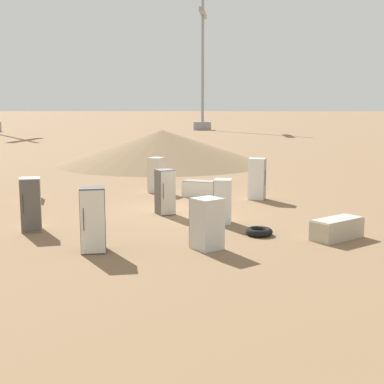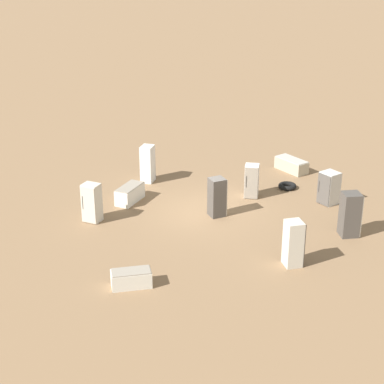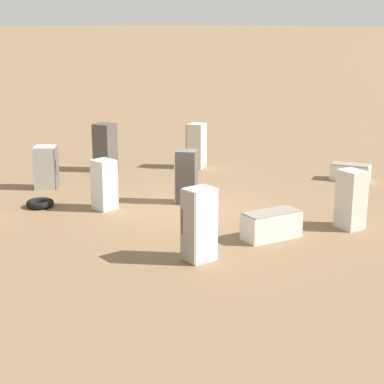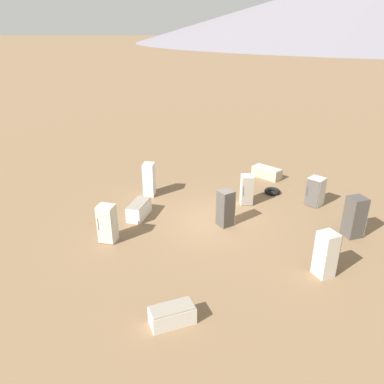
{
  "view_description": "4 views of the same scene",
  "coord_description": "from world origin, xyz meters",
  "px_view_note": "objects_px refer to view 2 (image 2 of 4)",
  "views": [
    {
      "loc": [
        20.97,
        2.73,
        4.19
      ],
      "look_at": [
        -0.65,
        0.71,
        0.72
      ],
      "focal_mm": 50.0,
      "sensor_mm": 36.0,
      "label": 1
    },
    {
      "loc": [
        2.46,
        -26.28,
        12.08
      ],
      "look_at": [
        -0.62,
        -0.69,
        1.26
      ],
      "focal_mm": 60.0,
      "sensor_mm": 36.0,
      "label": 2
    },
    {
      "loc": [
        -13.46,
        14.94,
        5.92
      ],
      "look_at": [
        -0.9,
        0.98,
        0.85
      ],
      "focal_mm": 60.0,
      "sensor_mm": 36.0,
      "label": 3
    },
    {
      "loc": [
        -1.93,
        -16.04,
        8.71
      ],
      "look_at": [
        -1.11,
        0.36,
        1.49
      ],
      "focal_mm": 35.0,
      "sensor_mm": 36.0,
      "label": 4
    }
  ],
  "objects_px": {
    "discarded_fridge_0": "(217,197)",
    "discarded_fridge_9": "(131,279)",
    "discarded_fridge_3": "(148,164)",
    "discarded_fridge_1": "(294,243)",
    "discarded_fridge_5": "(92,203)",
    "discarded_fridge_6": "(252,181)",
    "discarded_fridge_2": "(350,214)",
    "discarded_fridge_8": "(329,188)",
    "scrap_tire": "(287,186)",
    "discarded_fridge_4": "(130,194)",
    "discarded_fridge_7": "(291,165)"
  },
  "relations": [
    {
      "from": "discarded_fridge_0",
      "to": "discarded_fridge_4",
      "type": "height_order",
      "value": "discarded_fridge_0"
    },
    {
      "from": "discarded_fridge_6",
      "to": "discarded_fridge_8",
      "type": "relative_size",
      "value": 1.06
    },
    {
      "from": "discarded_fridge_8",
      "to": "discarded_fridge_9",
      "type": "distance_m",
      "value": 11.34
    },
    {
      "from": "discarded_fridge_2",
      "to": "discarded_fridge_8",
      "type": "relative_size",
      "value": 1.24
    },
    {
      "from": "discarded_fridge_0",
      "to": "discarded_fridge_1",
      "type": "height_order",
      "value": "discarded_fridge_1"
    },
    {
      "from": "discarded_fridge_7",
      "to": "discarded_fridge_8",
      "type": "relative_size",
      "value": 1.21
    },
    {
      "from": "discarded_fridge_3",
      "to": "discarded_fridge_5",
      "type": "xyz_separation_m",
      "value": [
        -1.57,
        -4.92,
        -0.08
      ]
    },
    {
      "from": "discarded_fridge_4",
      "to": "discarded_fridge_9",
      "type": "height_order",
      "value": "discarded_fridge_4"
    },
    {
      "from": "discarded_fridge_1",
      "to": "discarded_fridge_8",
      "type": "distance_m",
      "value": 6.38
    },
    {
      "from": "discarded_fridge_5",
      "to": "discarded_fridge_7",
      "type": "xyz_separation_m",
      "value": [
        8.81,
        7.28,
        -0.53
      ]
    },
    {
      "from": "discarded_fridge_5",
      "to": "discarded_fridge_6",
      "type": "bearing_deg",
      "value": -135.42
    },
    {
      "from": "discarded_fridge_0",
      "to": "discarded_fridge_9",
      "type": "xyz_separation_m",
      "value": [
        -2.56,
        -6.44,
        -0.57
      ]
    },
    {
      "from": "discarded_fridge_3",
      "to": "scrap_tire",
      "type": "height_order",
      "value": "discarded_fridge_3"
    },
    {
      "from": "scrap_tire",
      "to": "discarded_fridge_1",
      "type": "bearing_deg",
      "value": -89.57
    },
    {
      "from": "discarded_fridge_6",
      "to": "discarded_fridge_8",
      "type": "xyz_separation_m",
      "value": [
        3.59,
        -0.33,
        -0.04
      ]
    },
    {
      "from": "discarded_fridge_1",
      "to": "discarded_fridge_2",
      "type": "xyz_separation_m",
      "value": [
        2.4,
        2.84,
        0.04
      ]
    },
    {
      "from": "discarded_fridge_0",
      "to": "discarded_fridge_1",
      "type": "distance_m",
      "value": 5.26
    },
    {
      "from": "discarded_fridge_0",
      "to": "discarded_fridge_9",
      "type": "bearing_deg",
      "value": -52.55
    },
    {
      "from": "discarded_fridge_1",
      "to": "discarded_fridge_4",
      "type": "distance_m",
      "value": 9.11
    },
    {
      "from": "discarded_fridge_0",
      "to": "discarded_fridge_8",
      "type": "xyz_separation_m",
      "value": [
        5.04,
        1.97,
        -0.12
      ]
    },
    {
      "from": "discarded_fridge_0",
      "to": "scrap_tire",
      "type": "relative_size",
      "value": 1.98
    },
    {
      "from": "discarded_fridge_1",
      "to": "discarded_fridge_8",
      "type": "bearing_deg",
      "value": 143.19
    },
    {
      "from": "discarded_fridge_3",
      "to": "scrap_tire",
      "type": "distance_m",
      "value": 7.05
    },
    {
      "from": "discarded_fridge_4",
      "to": "discarded_fridge_8",
      "type": "height_order",
      "value": "discarded_fridge_8"
    },
    {
      "from": "discarded_fridge_9",
      "to": "discarded_fridge_8",
      "type": "bearing_deg",
      "value": -60.43
    },
    {
      "from": "discarded_fridge_2",
      "to": "scrap_tire",
      "type": "distance_m",
      "value": 5.54
    },
    {
      "from": "discarded_fridge_1",
      "to": "discarded_fridge_0",
      "type": "bearing_deg",
      "value": -162.43
    },
    {
      "from": "discarded_fridge_9",
      "to": "scrap_tire",
      "type": "bearing_deg",
      "value": -48.15
    },
    {
      "from": "discarded_fridge_5",
      "to": "discarded_fridge_6",
      "type": "height_order",
      "value": "discarded_fridge_5"
    },
    {
      "from": "discarded_fridge_9",
      "to": "scrap_tire",
      "type": "height_order",
      "value": "discarded_fridge_9"
    },
    {
      "from": "discarded_fridge_6",
      "to": "discarded_fridge_9",
      "type": "xyz_separation_m",
      "value": [
        -4.0,
        -8.74,
        -0.49
      ]
    },
    {
      "from": "discarded_fridge_9",
      "to": "scrap_tire",
      "type": "relative_size",
      "value": 1.76
    },
    {
      "from": "discarded_fridge_3",
      "to": "discarded_fridge_1",
      "type": "bearing_deg",
      "value": -38.41
    },
    {
      "from": "discarded_fridge_2",
      "to": "discarded_fridge_6",
      "type": "height_order",
      "value": "discarded_fridge_2"
    },
    {
      "from": "discarded_fridge_0",
      "to": "discarded_fridge_9",
      "type": "distance_m",
      "value": 6.95
    },
    {
      "from": "discarded_fridge_0",
      "to": "discarded_fridge_9",
      "type": "height_order",
      "value": "discarded_fridge_0"
    },
    {
      "from": "discarded_fridge_2",
      "to": "discarded_fridge_3",
      "type": "bearing_deg",
      "value": -132.24
    },
    {
      "from": "discarded_fridge_5",
      "to": "scrap_tire",
      "type": "relative_size",
      "value": 1.94
    },
    {
      "from": "discarded_fridge_6",
      "to": "discarded_fridge_9",
      "type": "distance_m",
      "value": 9.62
    },
    {
      "from": "scrap_tire",
      "to": "discarded_fridge_4",
      "type": "bearing_deg",
      "value": -161.22
    },
    {
      "from": "discarded_fridge_0",
      "to": "discarded_fridge_6",
      "type": "relative_size",
      "value": 1.1
    },
    {
      "from": "discarded_fridge_2",
      "to": "scrap_tire",
      "type": "height_order",
      "value": "discarded_fridge_2"
    },
    {
      "from": "discarded_fridge_1",
      "to": "discarded_fridge_9",
      "type": "height_order",
      "value": "discarded_fridge_1"
    },
    {
      "from": "discarded_fridge_2",
      "to": "discarded_fridge_9",
      "type": "height_order",
      "value": "discarded_fridge_2"
    },
    {
      "from": "discarded_fridge_6",
      "to": "discarded_fridge_5",
      "type": "bearing_deg",
      "value": 30.17
    },
    {
      "from": "discarded_fridge_5",
      "to": "discarded_fridge_7",
      "type": "bearing_deg",
      "value": -123.21
    },
    {
      "from": "discarded_fridge_4",
      "to": "scrap_tire",
      "type": "xyz_separation_m",
      "value": [
        7.38,
        2.51,
        -0.27
      ]
    },
    {
      "from": "discarded_fridge_1",
      "to": "discarded_fridge_6",
      "type": "xyz_separation_m",
      "value": [
        -1.8,
        6.45,
        -0.1
      ]
    },
    {
      "from": "discarded_fridge_1",
      "to": "discarded_fridge_6",
      "type": "height_order",
      "value": "discarded_fridge_1"
    },
    {
      "from": "discarded_fridge_0",
      "to": "discarded_fridge_9",
      "type": "relative_size",
      "value": 1.13
    }
  ]
}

